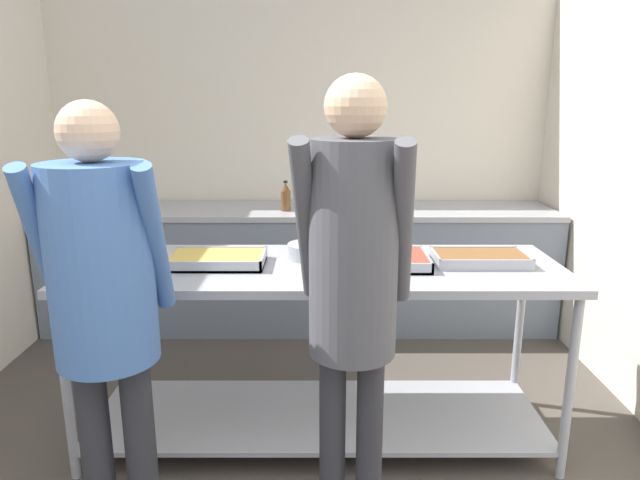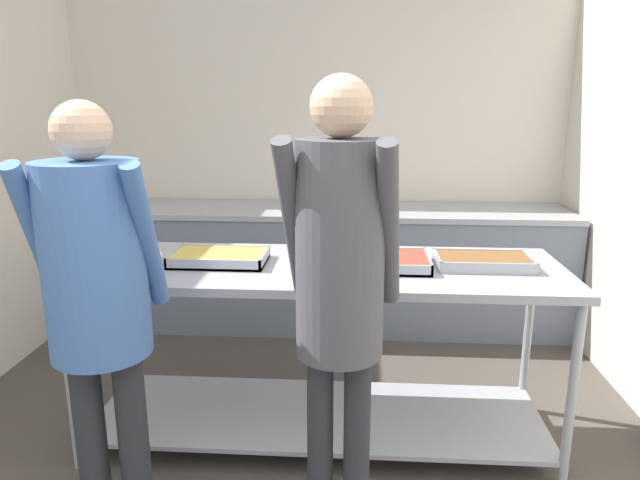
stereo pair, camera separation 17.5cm
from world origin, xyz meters
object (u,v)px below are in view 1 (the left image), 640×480
Objects in this scene: serving_tray_roast at (219,260)px; serving_tray_greens at (393,260)px; plate_stack at (134,264)px; water_bottle at (288,197)px; serving_tray_vegetables at (482,259)px; guest_serving_left at (105,288)px; sauce_pan at (312,250)px; guest_serving_right at (355,271)px.

serving_tray_roast is 1.28× the size of serving_tray_greens.
plate_stack is 1.18× the size of water_bottle.
serving_tray_vegetables reaches higher than plate_stack.
serving_tray_greens and serving_tray_vegetables have the same top height.
guest_serving_left is (-0.28, -0.72, 0.10)m from serving_tray_roast.
serving_tray_roast is (0.40, 0.06, 0.00)m from plate_stack.
guest_serving_left is (0.12, -0.66, 0.10)m from plate_stack.
sauce_pan is 0.42m from serving_tray_greens.
serving_tray_greens is at bearing 32.31° from guest_serving_left.
guest_serving_left is 0.90m from guest_serving_right.
plate_stack is at bearing -177.17° from serving_tray_vegetables.
sauce_pan is 1.34m from water_bottle.
serving_tray_roast is at bearing 68.65° from guest_serving_left.
guest_serving_right is 2.23m from water_bottle.
water_bottle reaches higher than sauce_pan.
serving_tray_roast is at bearing 129.42° from guest_serving_right.
guest_serving_right reaches higher than serving_tray_greens.
serving_tray_roast is at bearing -179.14° from serving_tray_vegetables.
sauce_pan is at bearing 12.12° from plate_stack.
sauce_pan is 0.20× the size of guest_serving_right.
guest_serving_right is (0.62, -0.75, 0.18)m from serving_tray_roast.
water_bottle is at bearing 80.19° from serving_tray_roast.
sauce_pan is (0.85, 0.18, 0.02)m from plate_stack.
serving_tray_greens is (0.85, -0.01, -0.00)m from serving_tray_roast.
serving_tray_greens is at bearing -0.57° from serving_tray_roast.
water_bottle is (0.65, 1.51, 0.06)m from plate_stack.
water_bottle is at bearing 66.81° from plate_stack.
water_bottle is at bearing 125.99° from serving_tray_vegetables.
serving_tray_greens is 1.63× the size of water_bottle.
serving_tray_roast is 1.27× the size of sauce_pan.
plate_stack is at bearing 99.94° from guest_serving_left.
sauce_pan is 1.64× the size of water_bottle.
guest_serving_left is 7.80× the size of water_bottle.
water_bottle is (-0.60, 1.45, 0.06)m from serving_tray_greens.
serving_tray_greens reaches higher than plate_stack.
serving_tray_vegetables is 0.26× the size of guest_serving_left.
serving_tray_vegetables is at bearing 0.86° from serving_tray_roast.
sauce_pan is (0.45, 0.12, 0.02)m from serving_tray_roast.
guest_serving_right is (-0.23, -0.74, 0.18)m from serving_tray_greens.
sauce_pan is at bearing 100.95° from guest_serving_right.
serving_tray_vegetables is at bearing 25.27° from guest_serving_left.
serving_tray_roast is at bearing 179.43° from serving_tray_greens.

